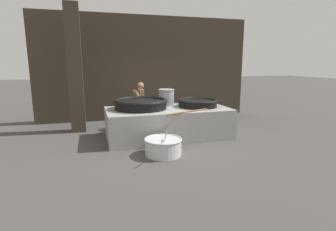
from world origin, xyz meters
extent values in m
plane|color=#474442|center=(0.00, 0.00, 0.00)|extent=(60.00, 60.00, 0.00)
cube|color=#382D23|center=(0.00, 2.80, 1.88)|extent=(7.90, 0.24, 3.75)
cube|color=#382D23|center=(-2.46, 1.38, 1.88)|extent=(0.41, 0.41, 3.75)
cube|color=gray|center=(0.00, 0.00, 0.41)|extent=(3.40, 1.67, 0.82)
cylinder|color=black|center=(-0.74, 0.15, 0.93)|extent=(1.42, 1.42, 0.22)
torus|color=black|center=(-0.74, 0.15, 1.04)|extent=(1.48, 1.48, 0.11)
cylinder|color=black|center=(0.90, 0.03, 0.91)|extent=(1.11, 1.11, 0.18)
torus|color=black|center=(0.90, 0.03, 1.00)|extent=(1.16, 1.16, 0.09)
cylinder|color=gray|center=(0.12, 0.58, 1.05)|extent=(0.46, 0.46, 0.46)
torus|color=gray|center=(0.12, 0.58, 1.28)|extent=(0.49, 0.49, 0.03)
cylinder|color=brown|center=(0.33, -0.73, 0.84)|extent=(1.30, 0.53, 0.04)
cube|color=brown|center=(0.92, -0.51, 0.83)|extent=(0.15, 0.14, 0.02)
cylinder|color=#8C6647|center=(-0.55, 1.05, 0.36)|extent=(0.11, 0.11, 0.73)
cylinder|color=#8C6647|center=(-0.55, 1.21, 0.36)|extent=(0.11, 0.11, 0.73)
cube|color=#4C663F|center=(-0.55, 1.13, 0.51)|extent=(0.18, 0.22, 0.47)
cube|color=#8C6647|center=(-0.55, 1.13, 1.00)|extent=(0.15, 0.45, 0.54)
cylinder|color=#8C6647|center=(-0.65, 0.91, 0.99)|extent=(0.30, 0.09, 0.50)
cylinder|color=#8C6647|center=(-0.64, 1.36, 0.99)|extent=(0.30, 0.09, 0.50)
sphere|color=#8C6647|center=(-0.55, 1.13, 1.38)|extent=(0.21, 0.21, 0.21)
cylinder|color=silver|center=(-0.53, -1.42, 0.18)|extent=(0.82, 0.82, 0.37)
torus|color=silver|center=(-0.53, -1.42, 0.37)|extent=(0.87, 0.87, 0.04)
cylinder|color=orange|center=(-0.53, -1.42, 0.27)|extent=(0.73, 0.73, 0.09)
cylinder|color=orange|center=(-0.51, -1.19, 0.33)|extent=(0.05, 0.05, 0.04)
cylinder|color=orange|center=(-0.75, -1.35, 0.33)|extent=(0.07, 0.07, 0.04)
cylinder|color=orange|center=(-0.47, -1.45, 0.33)|extent=(0.05, 0.04, 0.04)
cylinder|color=orange|center=(-0.61, -1.39, 0.33)|extent=(0.06, 0.05, 0.03)
cylinder|color=orange|center=(-0.34, -1.47, 0.33)|extent=(0.04, 0.06, 0.03)
cylinder|color=orange|center=(-0.65, -1.41, 0.33)|extent=(0.03, 0.04, 0.03)
cylinder|color=orange|center=(-0.62, -1.57, 0.33)|extent=(0.03, 0.06, 0.03)
cylinder|color=orange|center=(-0.60, -1.35, 0.33)|extent=(0.06, 0.05, 0.03)
cylinder|color=orange|center=(-0.62, -1.19, 0.33)|extent=(0.04, 0.05, 0.03)
cylinder|color=orange|center=(-0.52, -1.41, 0.33)|extent=(0.05, 0.06, 0.04)
cylinder|color=orange|center=(-0.78, -1.48, 0.33)|extent=(0.05, 0.05, 0.04)
cylinder|color=orange|center=(-0.57, -1.36, 0.33)|extent=(0.06, 0.04, 0.03)
cylinder|color=orange|center=(-0.47, -1.61, 0.33)|extent=(0.05, 0.06, 0.03)
sphere|color=silver|center=(-0.55, -1.57, 0.35)|extent=(0.15, 0.15, 0.15)
cylinder|color=silver|center=(-0.60, -1.83, 0.54)|extent=(0.11, 0.55, 0.40)
camera|label=1|loc=(-2.04, -6.92, 2.06)|focal=28.00mm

